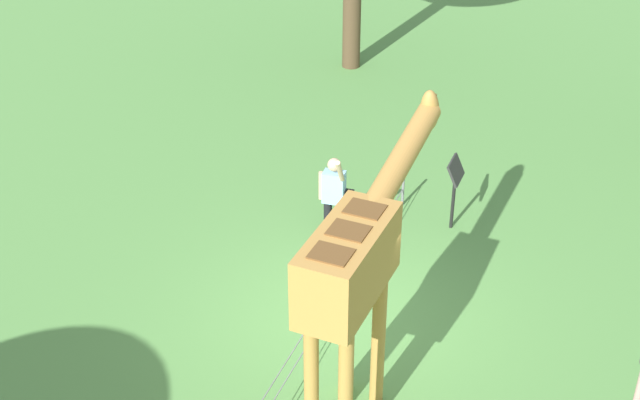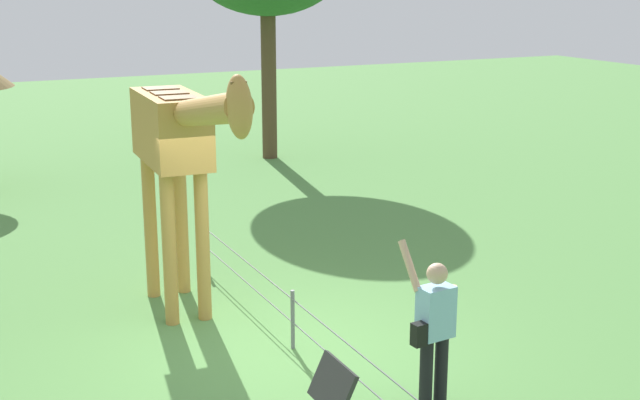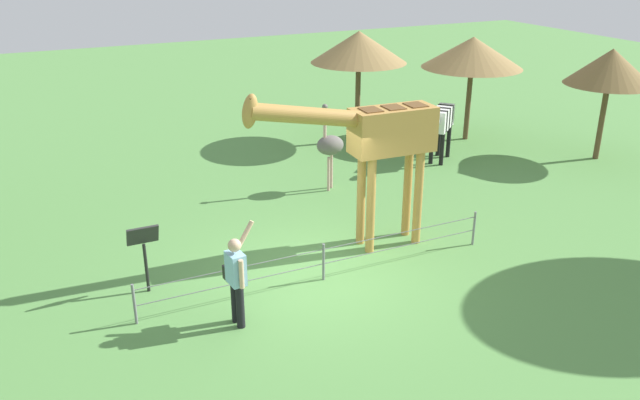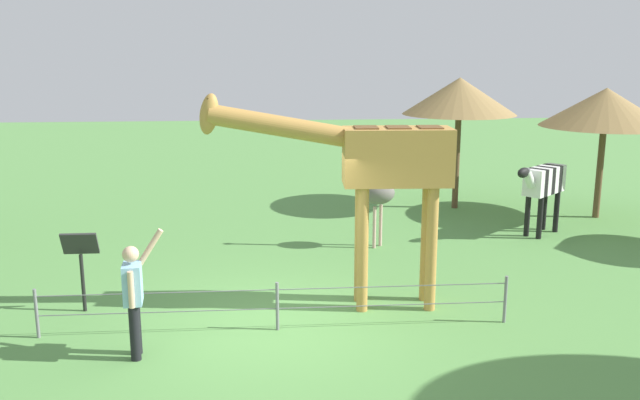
% 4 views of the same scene
% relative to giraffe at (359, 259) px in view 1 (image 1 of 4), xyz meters
% --- Properties ---
extents(ground_plane, '(60.00, 60.00, 0.00)m').
position_rel_giraffe_xyz_m(ground_plane, '(1.59, 0.71, -2.34)').
color(ground_plane, '#568E47').
extents(giraffe, '(3.99, 0.77, 3.50)m').
position_rel_giraffe_xyz_m(giraffe, '(0.00, 0.00, 0.00)').
color(giraffe, '#BC8942').
rests_on(giraffe, ground_plane).
extents(visitor, '(0.56, 0.58, 1.76)m').
position_rel_giraffe_xyz_m(visitor, '(3.53, 1.61, -1.43)').
color(visitor, black).
rests_on(visitor, ground_plane).
extents(info_sign, '(0.56, 0.21, 1.32)m').
position_rel_giraffe_xyz_m(info_sign, '(4.67, -0.13, -1.39)').
color(info_sign, black).
rests_on(info_sign, ground_plane).
extents(wire_fence, '(7.05, 0.05, 0.75)m').
position_rel_giraffe_xyz_m(wire_fence, '(1.59, 0.87, -1.93)').
color(wire_fence, slate).
rests_on(wire_fence, ground_plane).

